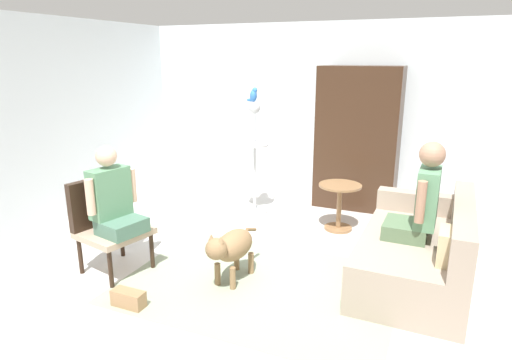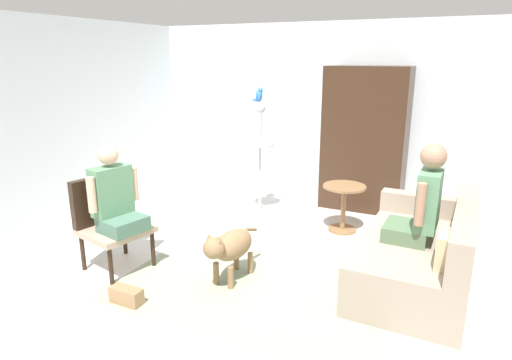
# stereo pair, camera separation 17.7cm
# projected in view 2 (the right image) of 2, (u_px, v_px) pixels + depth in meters

# --- Properties ---
(ground_plane) EXTENTS (7.45, 7.45, 0.00)m
(ground_plane) POSITION_uv_depth(u_px,v_px,m) (268.00, 274.00, 4.37)
(ground_plane) COLOR beige
(back_wall) EXTENTS (6.81, 0.12, 2.57)m
(back_wall) POSITION_uv_depth(u_px,v_px,m) (348.00, 112.00, 6.50)
(back_wall) COLOR silver
(back_wall) RESTS_ON ground
(left_wall) EXTENTS (0.12, 6.20, 2.57)m
(left_wall) POSITION_uv_depth(u_px,v_px,m) (52.00, 121.00, 5.61)
(left_wall) COLOR silver
(left_wall) RESTS_ON ground
(area_rug) EXTENTS (2.51, 1.81, 0.01)m
(area_rug) POSITION_uv_depth(u_px,v_px,m) (257.00, 284.00, 4.17)
(area_rug) COLOR gray
(area_rug) RESTS_ON ground
(couch) EXTENTS (0.98, 1.73, 0.82)m
(couch) POSITION_uv_depth(u_px,v_px,m) (421.00, 256.00, 4.10)
(couch) COLOR gray
(couch) RESTS_ON ground
(armchair) EXTENTS (0.70, 0.71, 0.92)m
(armchair) POSITION_uv_depth(u_px,v_px,m) (108.00, 216.00, 4.45)
(armchair) COLOR black
(armchair) RESTS_ON ground
(person_on_couch) EXTENTS (0.47, 0.58, 0.91)m
(person_on_couch) POSITION_uv_depth(u_px,v_px,m) (422.00, 203.00, 3.95)
(person_on_couch) COLOR #516B4B
(person_on_armchair) EXTENTS (0.50, 0.54, 0.84)m
(person_on_armchair) POSITION_uv_depth(u_px,v_px,m) (115.00, 197.00, 4.29)
(person_on_armchair) COLOR #476E5B
(round_end_table) EXTENTS (0.52, 0.52, 0.58)m
(round_end_table) POSITION_uv_depth(u_px,v_px,m) (344.00, 203.00, 5.38)
(round_end_table) COLOR olive
(round_end_table) RESTS_ON ground
(dog) EXTENTS (0.32, 0.83, 0.57)m
(dog) POSITION_uv_depth(u_px,v_px,m) (230.00, 246.00, 4.16)
(dog) COLOR olive
(dog) RESTS_ON ground
(bird_cage_stand) EXTENTS (0.38, 0.38, 1.51)m
(bird_cage_stand) POSITION_uv_depth(u_px,v_px,m) (260.00, 158.00, 5.94)
(bird_cage_stand) COLOR silver
(bird_cage_stand) RESTS_ON ground
(parrot) EXTENTS (0.17, 0.10, 0.19)m
(parrot) POSITION_uv_depth(u_px,v_px,m) (259.00, 95.00, 5.72)
(parrot) COLOR blue
(parrot) RESTS_ON bird_cage_stand
(armoire_cabinet) EXTENTS (1.10, 0.56, 1.96)m
(armoire_cabinet) POSITION_uv_depth(u_px,v_px,m) (365.00, 139.00, 6.08)
(armoire_cabinet) COLOR #382316
(armoire_cabinet) RESTS_ON ground
(handbag) EXTENTS (0.30, 0.12, 0.15)m
(handbag) POSITION_uv_depth(u_px,v_px,m) (126.00, 296.00, 3.84)
(handbag) COLOR #99724C
(handbag) RESTS_ON ground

